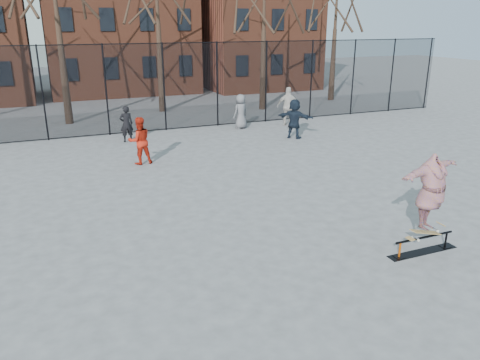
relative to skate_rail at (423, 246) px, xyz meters
name	(u,v)px	position (x,y,z in m)	size (l,w,h in m)	color
ground	(256,254)	(-3.46, 1.33, -0.15)	(100.00, 100.00, 0.00)	#5C5C60
skate_rail	(423,246)	(0.00, 0.00, 0.00)	(1.76, 0.27, 0.39)	black
skateboard	(425,234)	(0.02, 0.00, 0.29)	(0.83, 0.20, 0.10)	olive
skater	(431,196)	(0.02, 0.00, 1.18)	(2.08, 0.57, 1.69)	#4F3585
bystander_black	(126,124)	(-4.33, 12.75, 0.62)	(0.56, 0.37, 1.54)	black
bystander_red	(140,141)	(-4.44, 9.26, 0.70)	(0.82, 0.64, 1.70)	#AF1F0F
bystander_white	(288,106)	(3.57, 13.07, 0.79)	(1.10, 0.46, 1.88)	beige
bystander_navy	(294,119)	(2.55, 10.61, 0.71)	(1.60, 0.51, 1.72)	black
bystander_extra	(241,111)	(1.15, 13.33, 0.66)	(0.80, 0.52, 1.63)	#5D5D62
fence	(138,88)	(-3.47, 14.33, 1.90)	(34.03, 0.07, 4.00)	black
rowhouses	(108,3)	(-2.74, 27.33, 5.91)	(29.00, 7.00, 13.00)	brown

